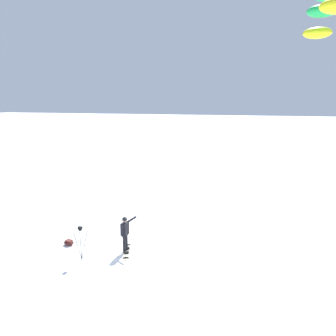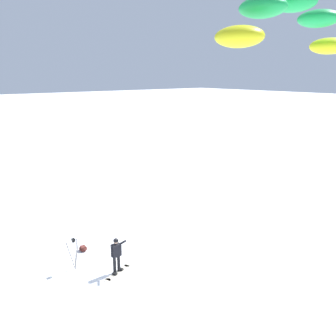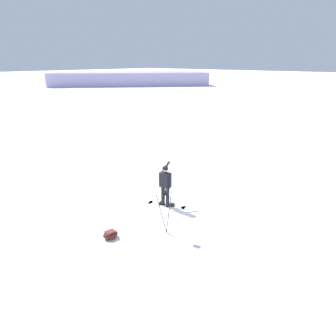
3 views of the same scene
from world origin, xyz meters
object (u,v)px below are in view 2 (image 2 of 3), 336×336
Objects in this scene: traction_kite at (292,23)px; camera_tripod at (74,248)px; snowboarder at (116,252)px; gear_bag_large at (83,248)px; snowboard at (118,272)px.

camera_tripod is (1.91, -8.95, -8.67)m from traction_kite.
gear_bag_large is (0.24, -2.82, -0.86)m from snowboarder.
camera_tripod is (1.32, -1.49, 1.03)m from snowboard.
snowboard is at bearing -85.46° from traction_kite.
snowboarder reaches higher than gear_bag_large.
snowboarder is 1.11× the size of camera_tripod.
gear_bag_large is at bearing -85.36° from snowboard.
camera_tripod is (1.33, -1.42, 0.07)m from snowboarder.
camera_tripod reaches higher than gear_bag_large.
snowboarder is at bearing 94.81° from gear_bag_large.
gear_bag_large is 0.35× the size of camera_tripod.
camera_tripod is at bearing -48.37° from snowboard.
camera_tripod is (1.09, 1.40, 0.92)m from gear_bag_large.
traction_kite is (-0.59, 7.53, 8.74)m from snowboarder.
traction_kite reaches higher than gear_bag_large.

